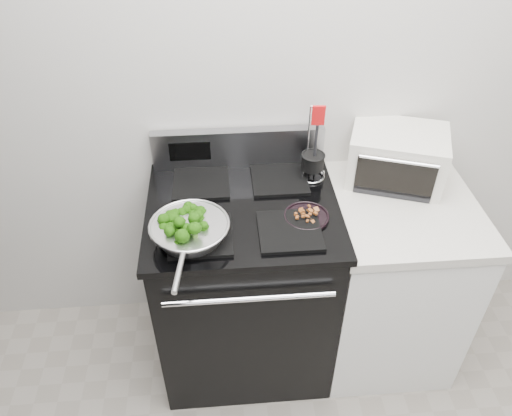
{
  "coord_description": "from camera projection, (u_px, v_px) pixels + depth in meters",
  "views": [
    {
      "loc": [
        -0.37,
        -0.17,
        2.23
      ],
      "look_at": [
        -0.25,
        1.36,
        0.98
      ],
      "focal_mm": 35.0,
      "sensor_mm": 36.0,
      "label": 1
    }
  ],
  "objects": [
    {
      "name": "gas_range",
      "position": [
        244.0,
        283.0,
        2.33
      ],
      "size": [
        0.79,
        0.69,
        1.13
      ],
      "color": "black",
      "rests_on": "floor"
    },
    {
      "name": "bacon_plate",
      "position": [
        307.0,
        214.0,
        1.97
      ],
      "size": [
        0.18,
        0.18,
        0.04
      ],
      "rotation": [
        0.0,
        0.0,
        -0.08
      ],
      "color": "black",
      "rests_on": "gas_range"
    },
    {
      "name": "broccoli_pile",
      "position": [
        189.0,
        226.0,
        1.84
      ],
      "size": [
        0.24,
        0.24,
        0.08
      ],
      "primitive_type": null,
      "color": "black",
      "rests_on": "skillet"
    },
    {
      "name": "counter",
      "position": [
        387.0,
        278.0,
        2.39
      ],
      "size": [
        0.62,
        0.68,
        0.92
      ],
      "color": "white",
      "rests_on": "floor"
    },
    {
      "name": "utensil_holder",
      "position": [
        312.0,
        165.0,
        2.15
      ],
      "size": [
        0.12,
        0.12,
        0.36
      ],
      "rotation": [
        0.0,
        0.0,
        -0.08
      ],
      "color": "silver",
      "rests_on": "gas_range"
    },
    {
      "name": "toaster_oven",
      "position": [
        397.0,
        156.0,
        2.17
      ],
      "size": [
        0.48,
        0.42,
        0.23
      ],
      "rotation": [
        0.0,
        0.0,
        -0.33
      ],
      "color": "silver",
      "rests_on": "counter"
    },
    {
      "name": "skillet",
      "position": [
        190.0,
        230.0,
        1.85
      ],
      "size": [
        0.3,
        0.48,
        0.06
      ],
      "rotation": [
        0.0,
        0.0,
        -0.13
      ],
      "color": "silver",
      "rests_on": "gas_range"
    },
    {
      "name": "back_wall",
      "position": [
        308.0,
        76.0,
        2.06
      ],
      "size": [
        4.0,
        0.02,
        2.7
      ],
      "primitive_type": "cube",
      "color": "beige",
      "rests_on": "ground"
    }
  ]
}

